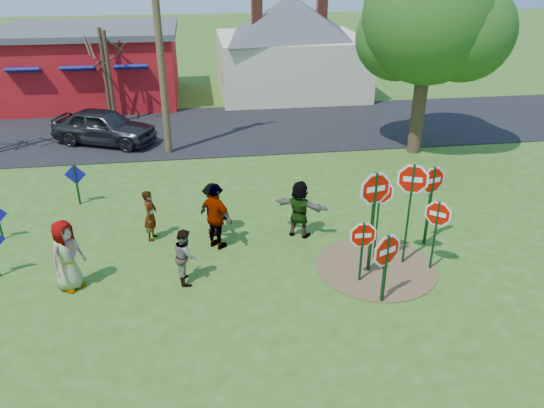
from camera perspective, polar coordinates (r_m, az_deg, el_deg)
The scene contains 24 objects.
ground at distance 14.63m, azimuth -7.21°, elevation -6.03°, with size 120.00×120.00×0.00m, color #375618.
road at distance 25.14m, azimuth -8.02°, elevation 7.88°, with size 120.00×7.50×0.04m, color black.
dirt_patch at distance 14.48m, azimuth 11.11°, elevation -6.64°, with size 3.20×3.20×0.03m, color brown.
red_building at distance 31.46m, azimuth -18.83°, elevation 14.09°, with size 9.40×7.69×3.90m.
cream_house at distance 31.30m, azimuth 1.98°, elevation 17.12°, with size 9.40×9.40×6.50m.
stop_sign_a at distance 13.25m, azimuth 9.72°, elevation -3.80°, with size 0.92×0.06×1.80m.
stop_sign_b at distance 14.00m, azimuth 11.48°, elevation 0.52°, with size 0.90×0.33×2.50m.
stop_sign_c at distance 13.87m, azimuth 14.75°, elevation 1.30°, with size 1.01×0.42×2.99m.
stop_sign_d at distance 15.12m, azimuth 16.84°, elevation 1.80°, with size 1.03×0.34×2.52m.
stop_sign_e at distance 12.54m, azimuth 12.21°, elevation -5.41°, with size 1.00×0.47×1.96m.
stop_sign_f at distance 14.06m, azimuth 17.35°, elevation -1.56°, with size 0.72×0.60×2.09m.
stop_sign_g at distance 13.35m, azimuth 10.96°, elevation 0.44°, with size 1.12×0.27×2.93m.
blue_diamond_d at distance 18.39m, azimuth -20.32°, elevation 2.46°, with size 0.70×0.07×1.41m.
person_a at distance 13.88m, azimuth -21.23°, elevation -5.17°, with size 0.91×0.59×1.86m, color #3E4885.
person_b at distance 15.58m, azimuth -12.94°, elevation -1.19°, with size 0.56×0.37×1.53m, color #227865.
person_c at distance 13.50m, azimuth -9.31°, elevation -5.50°, with size 0.71×0.55×1.46m, color #986540.
person_d at distance 15.51m, azimuth -6.31°, elevation -0.58°, with size 1.05×0.60×1.62m, color #343439.
person_e at distance 14.75m, azimuth -6.02°, elevation -1.42°, with size 1.12×0.47×1.91m, color #4B2851.
person_f at distance 15.34m, azimuth 2.99°, elevation -0.54°, with size 1.60×0.51×1.73m, color #1C5129.
suv at distance 23.97m, azimuth -17.62°, elevation 7.96°, with size 1.78×4.42×1.51m, color #2E2F33.
utility_pole at distance 21.34m, azimuth -12.13°, elevation 17.63°, with size 2.12×0.94×9.16m.
leafy_tree at distance 21.91m, azimuth 16.85°, elevation 18.02°, with size 5.55×5.06×7.89m.
bare_tree_east at distance 27.22m, azimuth -17.68°, elevation 14.43°, with size 1.80×1.80×4.36m.
bare_tree_extra at distance 26.41m, azimuth -17.23°, elevation 14.14°, with size 1.80×1.80×4.34m.
Camera 1 is at (0.04, -12.45, 7.68)m, focal length 35.00 mm.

